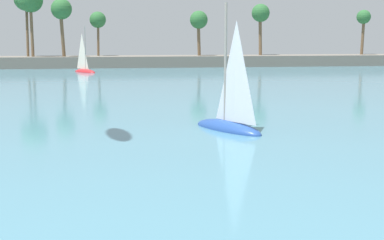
% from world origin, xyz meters
% --- Properties ---
extents(sea, '(220.00, 116.99, 0.06)m').
position_xyz_m(sea, '(0.00, 65.15, 0.03)').
color(sea, teal).
rests_on(sea, ground).
extents(palm_headland, '(94.46, 6.00, 13.00)m').
position_xyz_m(palm_headland, '(-2.16, 83.63, 2.78)').
color(palm_headland, slate).
rests_on(palm_headland, ground).
extents(sailboat_near_shore, '(3.76, 4.54, 6.65)m').
position_xyz_m(sailboat_near_shore, '(-7.17, 72.62, 0.66)').
color(sailboat_near_shore, red).
rests_on(sailboat_near_shore, sea).
extents(sailboat_toward_headland, '(3.81, 5.20, 7.39)m').
position_xyz_m(sailboat_toward_headland, '(3.16, 25.62, 0.73)').
color(sailboat_toward_headland, '#234793').
rests_on(sailboat_toward_headland, sea).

